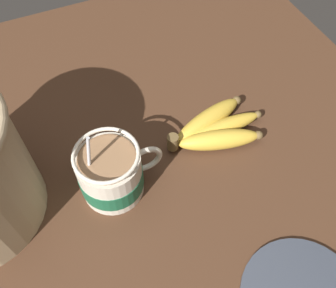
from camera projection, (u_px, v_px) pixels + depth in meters
table at (141, 183)px, 64.93cm from camera, size 103.87×103.87×3.85cm
coffee_mug at (111, 172)px, 58.75cm from camera, size 13.93×10.21×15.20cm
banana_bunch at (215, 129)px, 67.08cm from camera, size 19.04×12.20×4.10cm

